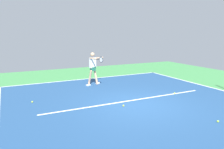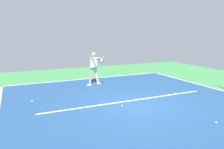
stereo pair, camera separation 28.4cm
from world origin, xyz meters
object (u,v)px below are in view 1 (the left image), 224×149
(tennis_ball_centre_court, at_px, (218,121))
(tennis_ball_by_sideline, at_px, (32,102))
(tennis_ball_far_corner, at_px, (175,93))
(tennis_ball_near_player, at_px, (123,106))
(tennis_player, at_px, (93,66))

(tennis_ball_centre_court, relative_size, tennis_ball_by_sideline, 1.00)
(tennis_ball_far_corner, distance_m, tennis_ball_near_player, 3.09)
(tennis_ball_centre_court, relative_size, tennis_ball_near_player, 1.00)
(tennis_player, bearing_deg, tennis_ball_far_corner, 111.62)
(tennis_ball_near_player, bearing_deg, tennis_ball_far_corner, -170.52)
(tennis_ball_centre_court, bearing_deg, tennis_ball_by_sideline, -43.23)
(tennis_ball_far_corner, distance_m, tennis_ball_centre_court, 3.37)
(tennis_ball_centre_court, height_order, tennis_ball_near_player, same)
(tennis_player, xyz_separation_m, tennis_ball_centre_court, (-1.63, 6.61, -1.00))
(tennis_ball_far_corner, bearing_deg, tennis_ball_centre_court, 70.96)
(tennis_ball_by_sideline, bearing_deg, tennis_ball_centre_court, 136.77)
(tennis_ball_near_player, xyz_separation_m, tennis_ball_by_sideline, (3.11, -2.08, 0.00))
(tennis_ball_far_corner, bearing_deg, tennis_ball_near_player, 9.48)
(tennis_ball_centre_court, distance_m, tennis_ball_by_sideline, 6.94)
(tennis_ball_far_corner, bearing_deg, tennis_player, -51.43)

